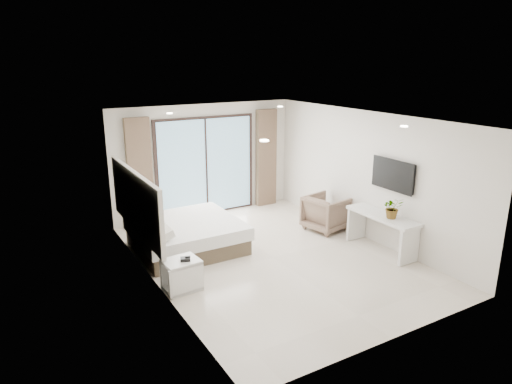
# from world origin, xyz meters

# --- Properties ---
(ground) EXTENTS (6.20, 6.20, 0.00)m
(ground) POSITION_xyz_m (0.00, 0.00, 0.00)
(ground) COLOR beige
(ground) RESTS_ON ground
(room_shell) EXTENTS (4.62, 6.22, 2.72)m
(room_shell) POSITION_xyz_m (-0.20, 0.87, 1.58)
(room_shell) COLOR silver
(room_shell) RESTS_ON ground
(bed) EXTENTS (2.04, 1.94, 0.71)m
(bed) POSITION_xyz_m (-1.29, 1.25, 0.30)
(bed) COLOR brown
(bed) RESTS_ON ground
(nightstand) EXTENTS (0.61, 0.52, 0.52)m
(nightstand) POSITION_xyz_m (-1.99, -0.31, 0.26)
(nightstand) COLOR silver
(nightstand) RESTS_ON ground
(phone) EXTENTS (0.19, 0.17, 0.05)m
(phone) POSITION_xyz_m (-1.93, -0.36, 0.56)
(phone) COLOR black
(phone) RESTS_ON nightstand
(console_desk) EXTENTS (0.50, 1.59, 0.77)m
(console_desk) POSITION_xyz_m (2.04, -0.80, 0.56)
(console_desk) COLOR silver
(console_desk) RESTS_ON ground
(plant) EXTENTS (0.51, 0.53, 0.32)m
(plant) POSITION_xyz_m (2.04, -1.04, 0.93)
(plant) COLOR #33662D
(plant) RESTS_ON console_desk
(armchair) EXTENTS (0.93, 0.97, 0.86)m
(armchair) POSITION_xyz_m (1.85, 0.70, 0.43)
(armchair) COLOR #826755
(armchair) RESTS_ON ground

